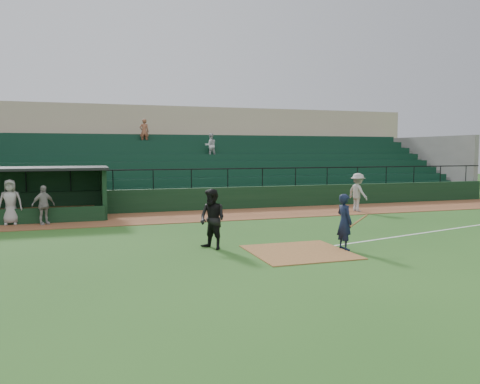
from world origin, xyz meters
name	(u,v)px	position (x,y,z in m)	size (l,w,h in m)	color
ground	(287,246)	(0.00, 0.00, 0.00)	(90.00, 90.00, 0.00)	#25511A
warning_track	(221,215)	(0.00, 8.00, 0.01)	(40.00, 4.00, 0.03)	brown
home_plate_dirt	(299,252)	(0.00, -1.00, 0.01)	(3.00, 3.00, 0.03)	brown
foul_line	(455,228)	(8.00, 1.20, 0.01)	(18.00, 0.09, 0.01)	white
stadium_structure	(186,164)	(0.00, 16.46, 2.30)	(38.00, 13.08, 6.40)	black
dugout	(7,191)	(-9.75, 9.56, 1.33)	(8.90, 3.20, 2.42)	black
batter_at_plate	(344,222)	(1.53, -1.07, 0.90)	(1.04, 0.72, 1.81)	black
umpire	(212,219)	(-2.45, 0.35, 0.98)	(0.95, 0.74, 1.95)	black
runner	(358,192)	(7.09, 7.06, 1.02)	(1.28, 0.74, 1.98)	#9D9893
dugout_player_a	(43,205)	(-8.04, 7.37, 0.87)	(0.98, 0.41, 1.68)	#9D9993
dugout_player_b	(10,202)	(-9.37, 7.79, 1.00)	(0.94, 0.61, 1.93)	#9F9994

